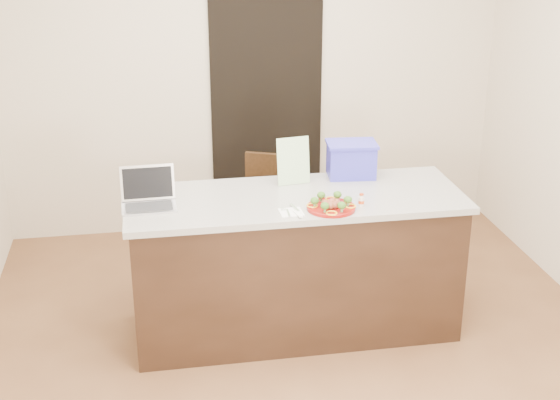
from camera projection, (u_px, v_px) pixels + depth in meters
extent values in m
plane|color=brown|center=(302.00, 348.00, 4.85)|extent=(4.00, 4.00, 0.00)
plane|color=beige|center=(254.00, 66.00, 6.18)|extent=(4.00, 0.00, 4.00)
plane|color=beige|center=(429.00, 322.00, 2.52)|extent=(4.00, 0.00, 4.00)
cube|color=black|center=(267.00, 109.00, 6.31)|extent=(0.90, 0.02, 2.00)
cube|color=black|center=(295.00, 267.00, 4.91)|extent=(2.00, 0.70, 0.88)
cube|color=beige|center=(295.00, 199.00, 4.74)|extent=(2.06, 0.76, 0.04)
cylinder|color=maroon|center=(331.00, 208.00, 4.54)|extent=(0.29, 0.29, 0.02)
torus|color=maroon|center=(331.00, 207.00, 4.54)|extent=(0.28, 0.28, 0.01)
sphere|color=brown|center=(331.00, 203.00, 4.53)|extent=(0.04, 0.04, 0.04)
sphere|color=brown|center=(325.00, 202.00, 4.54)|extent=(0.04, 0.04, 0.04)
sphere|color=brown|center=(326.00, 204.00, 4.51)|extent=(0.04, 0.04, 0.04)
sphere|color=brown|center=(330.00, 205.00, 4.49)|extent=(0.04, 0.04, 0.04)
sphere|color=brown|center=(335.00, 205.00, 4.50)|extent=(0.04, 0.04, 0.04)
sphere|color=brown|center=(337.00, 204.00, 4.52)|extent=(0.04, 0.04, 0.04)
sphere|color=brown|center=(337.00, 202.00, 4.54)|extent=(0.04, 0.04, 0.04)
sphere|color=brown|center=(333.00, 201.00, 4.56)|extent=(0.04, 0.04, 0.04)
ellipsoid|color=#264E14|center=(338.00, 195.00, 4.60)|extent=(0.05, 0.05, 0.04)
ellipsoid|color=#264E14|center=(321.00, 195.00, 4.60)|extent=(0.05, 0.05, 0.04)
ellipsoid|color=#264E14|center=(315.00, 201.00, 4.51)|extent=(0.05, 0.05, 0.04)
ellipsoid|color=#264E14|center=(325.00, 206.00, 4.44)|extent=(0.05, 0.05, 0.04)
ellipsoid|color=#264E14|center=(342.00, 205.00, 4.45)|extent=(0.05, 0.05, 0.04)
ellipsoid|color=#264E14|center=(348.00, 200.00, 4.53)|extent=(0.05, 0.05, 0.04)
torus|color=orange|center=(331.00, 199.00, 4.64)|extent=(0.07, 0.07, 0.01)
torus|color=orange|center=(312.00, 205.00, 4.54)|extent=(0.07, 0.07, 0.01)
torus|color=orange|center=(332.00, 213.00, 4.43)|extent=(0.07, 0.07, 0.01)
torus|color=orange|center=(350.00, 206.00, 4.53)|extent=(0.07, 0.07, 0.01)
cube|color=white|center=(291.00, 212.00, 4.49)|extent=(0.14, 0.14, 0.01)
cube|color=silver|center=(288.00, 213.00, 4.47)|extent=(0.02, 0.11, 0.00)
cube|color=silver|center=(286.00, 209.00, 4.52)|extent=(0.03, 0.05, 0.00)
cube|color=white|center=(298.00, 214.00, 4.45)|extent=(0.04, 0.10, 0.01)
cube|color=silver|center=(294.00, 207.00, 4.54)|extent=(0.04, 0.12, 0.00)
cylinder|color=beige|center=(361.00, 201.00, 4.58)|extent=(0.03, 0.03, 0.05)
cylinder|color=beige|center=(362.00, 196.00, 4.57)|extent=(0.02, 0.02, 0.01)
cylinder|color=#C43E14|center=(362.00, 194.00, 4.57)|extent=(0.03, 0.03, 0.01)
cylinder|color=#C43E14|center=(361.00, 202.00, 4.58)|extent=(0.04, 0.04, 0.02)
cube|color=silver|center=(149.00, 207.00, 4.55)|extent=(0.32, 0.23, 0.01)
cube|color=silver|center=(148.00, 182.00, 4.61)|extent=(0.32, 0.06, 0.21)
cube|color=black|center=(148.00, 183.00, 4.61)|extent=(0.29, 0.05, 0.18)
cube|color=#28292B|center=(149.00, 206.00, 4.54)|extent=(0.27, 0.16, 0.00)
cube|color=white|center=(293.00, 161.00, 4.88)|extent=(0.22, 0.07, 0.30)
cube|color=#3433B9|center=(351.00, 161.00, 5.03)|extent=(0.32, 0.24, 0.21)
cube|color=#3433B9|center=(352.00, 144.00, 4.99)|extent=(0.34, 0.26, 0.02)
cube|color=#362010|center=(275.00, 221.00, 5.66)|extent=(0.50, 0.50, 0.04)
cube|color=#362010|center=(271.00, 182.00, 5.73)|extent=(0.37, 0.18, 0.44)
cylinder|color=#362010|center=(257.00, 258.00, 5.56)|extent=(0.03, 0.03, 0.41)
cylinder|color=#362010|center=(302.00, 255.00, 5.61)|extent=(0.03, 0.03, 0.41)
cylinder|color=#362010|center=(250.00, 239.00, 5.86)|extent=(0.03, 0.03, 0.41)
cylinder|color=#362010|center=(293.00, 236.00, 5.91)|extent=(0.03, 0.03, 0.41)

